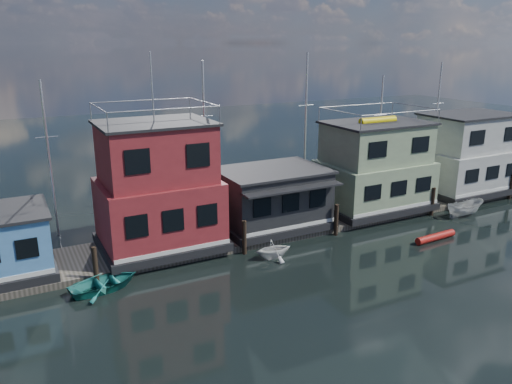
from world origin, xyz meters
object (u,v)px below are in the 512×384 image
houseboat_red (158,189)px  houseboat_dark (272,198)px  houseboat_green (375,168)px  red_kayak (435,237)px  dinghy_teal (104,283)px  houseboat_white (466,155)px  dinghy_white (273,249)px  motorboat (465,208)px

houseboat_red → houseboat_dark: (8.00, -0.02, -1.69)m
houseboat_dark → houseboat_green: size_ratio=0.88×
houseboat_green → red_kayak: (-0.14, -6.68, -3.30)m
red_kayak → dinghy_teal: 21.32m
houseboat_dark → houseboat_white: (19.00, 0.02, 1.12)m
dinghy_white → dinghy_teal: dinghy_white is taller
motorboat → dinghy_teal: (-26.74, 0.55, -0.25)m
motorboat → dinghy_white: motorboat is taller
houseboat_green → dinghy_teal: houseboat_green is taller
houseboat_dark → houseboat_red: bearing=179.9°
motorboat → dinghy_white: 16.72m
red_kayak → motorboat: bearing=21.1°
houseboat_red → motorboat: size_ratio=3.61×
houseboat_red → houseboat_white: houseboat_red is taller
houseboat_green → dinghy_teal: size_ratio=2.28×
houseboat_dark → houseboat_green: bearing=0.1°
red_kayak → houseboat_white: bearing=30.4°
houseboat_dark → motorboat: size_ratio=2.25×
houseboat_red → motorboat: (22.51, -4.15, -3.47)m
houseboat_red → motorboat: houseboat_red is taller
houseboat_green → dinghy_teal: 21.77m
houseboat_white → dinghy_white: (-21.22, -4.22, -2.92)m
red_kayak → dinghy_white: (-11.07, 2.46, 0.37)m
red_kayak → houseboat_red: bearing=155.4°
houseboat_red → houseboat_green: size_ratio=1.41×
houseboat_red → red_kayak: 18.54m
houseboat_white → red_kayak: bearing=-146.6°
houseboat_green → motorboat: (5.51, -4.15, -2.92)m
motorboat → dinghy_teal: size_ratio=0.89×
houseboat_green → motorboat: houseboat_green is taller
houseboat_green → houseboat_white: 10.00m
motorboat → dinghy_teal: motorboat is taller
houseboat_red → houseboat_dark: 8.18m
red_kayak → dinghy_white: size_ratio=1.44×
red_kayak → dinghy_white: bearing=164.5°
houseboat_red → houseboat_green: 17.01m
houseboat_dark → red_kayak: (8.86, -6.66, -2.17)m
houseboat_white → dinghy_teal: bearing=-173.4°
motorboat → red_kayak: 6.20m
dinghy_white → houseboat_dark: bearing=-23.8°
houseboat_green → houseboat_dark: bearing=-179.9°
dinghy_teal → houseboat_white: bearing=-94.9°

